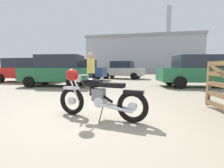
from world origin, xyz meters
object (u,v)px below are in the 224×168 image
white_estate_far (28,69)px  red_hatchback_near (58,70)px  pale_sedan_back (204,70)px  bystander (91,69)px  blue_hatchback_right (76,69)px  dark_sedan_left (122,70)px  vintage_motorcycle (97,96)px

white_estate_far → red_hatchback_near: (3.66, -1.83, -0.02)m
pale_sedan_back → bystander: bearing=26.7°
blue_hatchback_right → dark_sedan_left: bearing=36.2°
blue_hatchback_right → red_hatchback_near: bearing=-81.3°
vintage_motorcycle → dark_sedan_left: 12.01m
vintage_motorcycle → bystander: bearing=-57.9°
bystander → pale_sedan_back: (5.20, 3.85, -0.08)m
vintage_motorcycle → blue_hatchback_right: size_ratio=0.43×
vintage_motorcycle → red_hatchback_near: (-4.06, 5.05, 0.43)m
white_estate_far → blue_hatchback_right: bearing=-144.1°
dark_sedan_left → vintage_motorcycle: bearing=-75.7°
white_estate_far → blue_hatchback_right: same height
red_hatchback_near → bystander: bearing=133.3°
vintage_motorcycle → pale_sedan_back: (4.06, 6.51, 0.45)m
dark_sedan_left → white_estate_far: bearing=-133.8°
bystander → dark_sedan_left: bearing=78.3°
bystander → blue_hatchback_right: size_ratio=0.35×
red_hatchback_near → vintage_motorcycle: bearing=121.2°
bystander → blue_hatchback_right: blue_hatchback_right is taller
bystander → pale_sedan_back: pale_sedan_back is taller
vintage_motorcycle → red_hatchback_near: bearing=-42.1°
dark_sedan_left → blue_hatchback_right: blue_hatchback_right is taller
bystander → white_estate_far: bearing=133.8°
vintage_motorcycle → bystander: size_ratio=1.25×
vintage_motorcycle → white_estate_far: bearing=-32.7°
vintage_motorcycle → dark_sedan_left: size_ratio=0.47×
dark_sedan_left → red_hatchback_near: red_hatchback_near is taller
vintage_motorcycle → pale_sedan_back: bearing=-112.9°
red_hatchback_near → white_estate_far: bearing=-34.2°
pale_sedan_back → red_hatchback_near: 8.26m
pale_sedan_back → blue_hatchback_right: bearing=-25.9°
bystander → red_hatchback_near: size_ratio=0.41×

